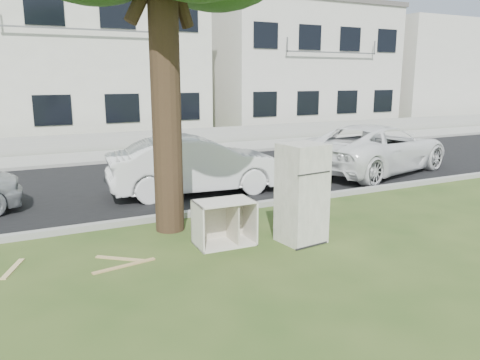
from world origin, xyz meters
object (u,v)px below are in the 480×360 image
fridge (302,193)px  car_center (197,165)px  cabinet (224,223)px  car_right (376,148)px

fridge → car_center: bearing=87.8°
cabinet → car_right: size_ratio=0.19×
car_right → cabinet: bearing=103.9°
cabinet → car_center: (0.94, 3.69, 0.33)m
fridge → car_right: 7.00m
fridge → car_center: (-0.35, 4.16, -0.15)m
fridge → car_center: 4.17m
car_center → car_right: car_right is taller
cabinet → car_right: 7.84m
cabinet → fridge: bearing=-17.8°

